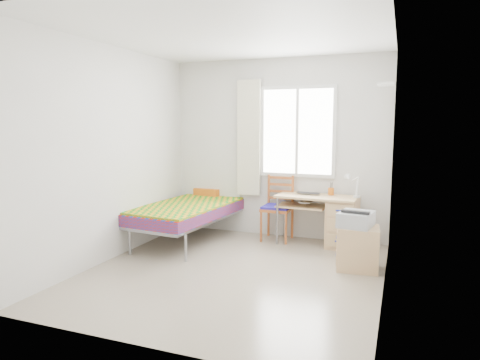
# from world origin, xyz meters

# --- Properties ---
(floor) EXTENTS (3.50, 3.50, 0.00)m
(floor) POSITION_xyz_m (0.00, 0.00, 0.00)
(floor) COLOR #BCAD93
(floor) RESTS_ON ground
(ceiling) EXTENTS (3.50, 3.50, 0.00)m
(ceiling) POSITION_xyz_m (0.00, 0.00, 2.60)
(ceiling) COLOR white
(ceiling) RESTS_ON wall_back
(wall_back) EXTENTS (3.20, 0.00, 3.20)m
(wall_back) POSITION_xyz_m (0.00, 1.75, 1.30)
(wall_back) COLOR silver
(wall_back) RESTS_ON ground
(wall_left) EXTENTS (0.00, 3.50, 3.50)m
(wall_left) POSITION_xyz_m (-1.60, 0.00, 1.30)
(wall_left) COLOR silver
(wall_left) RESTS_ON ground
(wall_right) EXTENTS (0.00, 3.50, 3.50)m
(wall_right) POSITION_xyz_m (1.60, 0.00, 1.30)
(wall_right) COLOR silver
(wall_right) RESTS_ON ground
(window) EXTENTS (1.10, 0.04, 1.30)m
(window) POSITION_xyz_m (0.30, 1.73, 1.55)
(window) COLOR white
(window) RESTS_ON wall_back
(curtain) EXTENTS (0.35, 0.05, 1.70)m
(curtain) POSITION_xyz_m (-0.42, 1.68, 1.45)
(curtain) COLOR #F0E8C6
(curtain) RESTS_ON wall_back
(floating_shelf) EXTENTS (0.20, 0.32, 0.03)m
(floating_shelf) POSITION_xyz_m (1.49, 1.40, 2.15)
(floating_shelf) COLOR white
(floating_shelf) RESTS_ON wall_right
(bed) EXTENTS (1.19, 2.21, 0.92)m
(bed) POSITION_xyz_m (-1.08, 1.17, 0.44)
(bed) COLOR gray
(bed) RESTS_ON floor
(desk) EXTENTS (1.12, 0.57, 0.68)m
(desk) POSITION_xyz_m (0.93, 1.47, 0.37)
(desk) COLOR #E4B077
(desk) RESTS_ON floor
(chair) EXTENTS (0.41, 0.41, 0.93)m
(chair) POSITION_xyz_m (0.09, 1.53, 0.52)
(chair) COLOR #97501D
(chair) RESTS_ON floor
(cabinet) EXTENTS (0.49, 0.44, 0.50)m
(cabinet) POSITION_xyz_m (1.29, 0.61, 0.25)
(cabinet) COLOR tan
(cabinet) RESTS_ON floor
(printer) EXTENTS (0.41, 0.46, 0.18)m
(printer) POSITION_xyz_m (1.26, 0.63, 0.59)
(printer) COLOR #AAACB2
(printer) RESTS_ON cabinet
(laptop) EXTENTS (0.33, 0.23, 0.03)m
(laptop) POSITION_xyz_m (0.51, 1.49, 0.70)
(laptop) COLOR black
(laptop) RESTS_ON desk
(pen_cup) EXTENTS (0.08, 0.08, 0.10)m
(pen_cup) POSITION_xyz_m (0.82, 1.59, 0.73)
(pen_cup) COLOR orange
(pen_cup) RESTS_ON desk
(task_lamp) EXTENTS (0.20, 0.30, 0.34)m
(task_lamp) POSITION_xyz_m (1.12, 1.39, 0.89)
(task_lamp) COLOR white
(task_lamp) RESTS_ON desk
(book) EXTENTS (0.18, 0.23, 0.02)m
(book) POSITION_xyz_m (0.43, 1.46, 0.59)
(book) COLOR gray
(book) RESTS_ON desk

